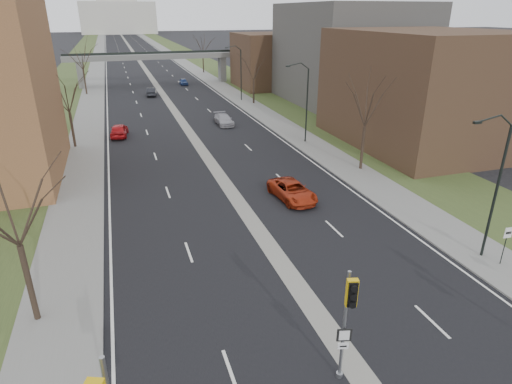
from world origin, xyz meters
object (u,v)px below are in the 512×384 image
speed_limit_sign (506,239)px  car_left_near (119,130)px  car_right_mid (224,120)px  signal_pole_median (348,311)px  car_left_far (152,92)px  car_right_near (292,191)px  car_right_far (184,82)px

speed_limit_sign → car_left_near: 41.56m
speed_limit_sign → car_left_near: (-20.35, 36.23, -0.98)m
car_left_near → car_right_mid: (13.22, 1.76, -0.10)m
car_left_near → car_right_mid: car_left_near is taller
signal_pole_median → car_left_far: (-1.09, 67.11, -2.81)m
car_right_mid → car_left_near: bearing=-173.2°
speed_limit_sign → car_right_near: bearing=126.2°
car_left_near → car_right_near: 26.61m
car_left_near → car_right_near: size_ratio=0.89×
signal_pole_median → car_left_near: size_ratio=1.11×
car_left_far → car_right_far: car_left_far is taller
speed_limit_sign → car_left_near: bearing=123.6°
signal_pole_median → car_left_far: 67.18m
car_right_mid → car_left_far: bearing=105.3°
speed_limit_sign → car_right_mid: (-7.13, 37.98, -1.08)m
car_right_near → car_right_mid: 25.29m
signal_pole_median → car_right_mid: 43.26m
car_left_far → signal_pole_median: bearing=98.7°
signal_pole_median → car_right_mid: bearing=97.3°
speed_limit_sign → car_right_far: 73.25m
car_left_far → car_right_mid: (6.98, -24.35, -0.04)m
car_right_near → car_right_mid: (0.77, 25.28, -0.03)m
car_left_far → speed_limit_sign: bearing=110.5°
signal_pole_median → car_left_near: 41.75m
speed_limit_sign → car_right_far: (-6.77, 72.93, -1.14)m
car_left_far → car_right_mid: bearing=113.8°
car_right_mid → car_right_far: car_right_mid is taller
car_right_near → car_right_far: bearing=83.1°
car_right_far → speed_limit_sign: bearing=-83.9°
car_left_near → car_right_far: car_left_near is taller
car_right_mid → car_right_near: bearing=-92.5°
signal_pole_median → car_right_mid: signal_pole_median is taller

